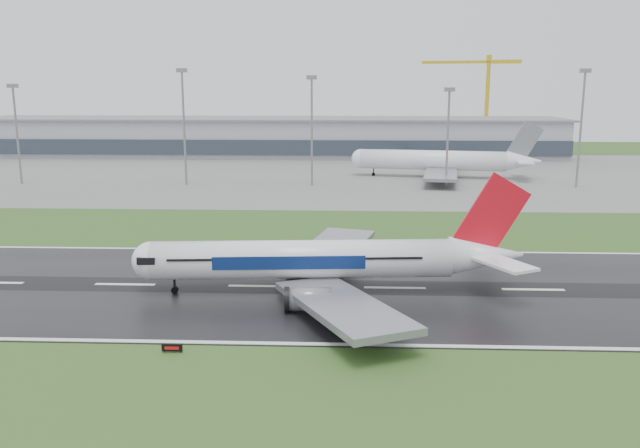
{
  "coord_description": "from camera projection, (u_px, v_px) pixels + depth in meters",
  "views": [
    {
      "loc": [
        32.95,
        -92.5,
        29.1
      ],
      "look_at": [
        28.53,
        12.0,
        7.0
      ],
      "focal_mm": 36.95,
      "sensor_mm": 36.0,
      "label": 1
    }
  ],
  "objects": [
    {
      "name": "ground",
      "position": [
        125.0,
        285.0,
        97.8
      ],
      "size": [
        520.0,
        520.0,
        0.0
      ],
      "primitive_type": "plane",
      "color": "#2B4E1C",
      "rests_on": "ground"
    },
    {
      "name": "runway",
      "position": [
        125.0,
        285.0,
        97.79
      ],
      "size": [
        400.0,
        45.0,
        0.1
      ],
      "primitive_type": "cube",
      "color": "black",
      "rests_on": "ground"
    },
    {
      "name": "apron",
      "position": [
        249.0,
        174.0,
        219.98
      ],
      "size": [
        400.0,
        130.0,
        0.08
      ],
      "primitive_type": "cube",
      "color": "slate",
      "rests_on": "ground"
    },
    {
      "name": "terminal",
      "position": [
        270.0,
        138.0,
        277.09
      ],
      "size": [
        240.0,
        36.0,
        15.0
      ],
      "primitive_type": "cube",
      "color": "#94989F",
      "rests_on": "ground"
    },
    {
      "name": "main_airliner",
      "position": [
        330.0,
        236.0,
        92.63
      ],
      "size": [
        59.43,
        57.0,
        16.37
      ],
      "primitive_type": null,
      "rotation": [
        0.0,
        0.0,
        0.08
      ],
      "color": "white",
      "rests_on": "runway"
    },
    {
      "name": "parked_airliner",
      "position": [
        441.0,
        150.0,
        209.46
      ],
      "size": [
        68.44,
        64.96,
        17.74
      ],
      "primitive_type": null,
      "rotation": [
        0.0,
        0.0,
        -0.15
      ],
      "color": "white",
      "rests_on": "apron"
    },
    {
      "name": "tower_crane",
      "position": [
        487.0,
        104.0,
        285.13
      ],
      "size": [
        41.39,
        13.38,
        41.94
      ],
      "primitive_type": null,
      "rotation": [
        0.0,
        0.0,
        -0.27
      ],
      "color": "gold",
      "rests_on": "ground"
    },
    {
      "name": "runway_sign",
      "position": [
        172.0,
        348.0,
        72.93
      ],
      "size": [
        2.31,
        0.57,
        1.04
      ],
      "primitive_type": null,
      "rotation": [
        0.0,
        0.0,
        0.13
      ],
      "color": "black",
      "rests_on": "ground"
    },
    {
      "name": "floodmast_1",
      "position": [
        17.0,
        137.0,
        195.32
      ],
      "size": [
        0.64,
        0.64,
        28.33
      ],
      "primitive_type": "cylinder",
      "color": "gray",
      "rests_on": "ground"
    },
    {
      "name": "floodmast_2",
      "position": [
        184.0,
        130.0,
        192.8
      ],
      "size": [
        0.64,
        0.64,
        32.7
      ],
      "primitive_type": "cylinder",
      "color": "gray",
      "rests_on": "ground"
    },
    {
      "name": "floodmast_3",
      "position": [
        312.0,
        133.0,
        191.46
      ],
      "size": [
        0.64,
        0.64,
        30.69
      ],
      "primitive_type": "cylinder",
      "color": "gray",
      "rests_on": "ground"
    },
    {
      "name": "floodmast_4",
      "position": [
        448.0,
        140.0,
        190.18
      ],
      "size": [
        0.64,
        0.64,
        27.3
      ],
      "primitive_type": "cylinder",
      "color": "gray",
      "rests_on": "ground"
    },
    {
      "name": "floodmast_5",
      "position": [
        581.0,
        131.0,
        188.08
      ],
      "size": [
        0.64,
        0.64,
        32.5
      ],
      "primitive_type": "cylinder",
      "color": "gray",
      "rests_on": "ground"
    }
  ]
}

